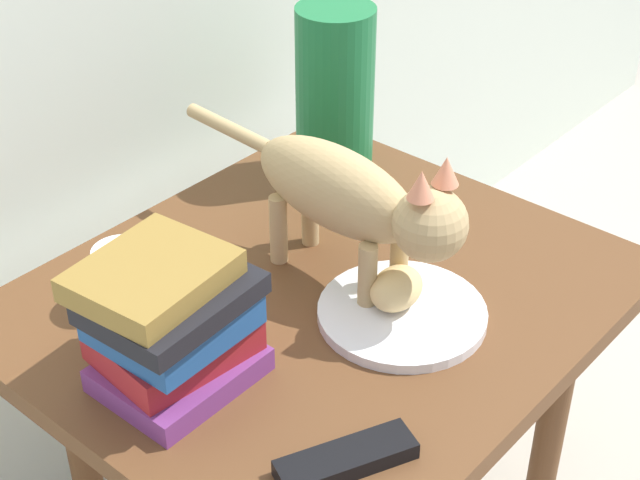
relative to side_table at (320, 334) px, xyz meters
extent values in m
cube|color=brown|center=(0.00, 0.00, 0.06)|extent=(0.74, 0.65, 0.03)
cylinder|color=brown|center=(0.24, -0.24, -0.21)|extent=(0.04, 0.04, 0.51)
cylinder|color=brown|center=(-0.24, 0.24, -0.21)|extent=(0.04, 0.04, 0.51)
cylinder|color=brown|center=(0.24, 0.24, -0.21)|extent=(0.04, 0.04, 0.51)
cylinder|color=white|center=(0.02, -0.11, 0.08)|extent=(0.21, 0.21, 0.01)
ellipsoid|color=#E0BC7A|center=(0.03, -0.10, 0.11)|extent=(0.09, 0.07, 0.05)
cylinder|color=tan|center=(0.07, -0.08, 0.12)|extent=(0.02, 0.02, 0.10)
cylinder|color=tan|center=(0.01, -0.07, 0.12)|extent=(0.02, 0.02, 0.10)
cylinder|color=tan|center=(0.08, 0.08, 0.12)|extent=(0.02, 0.02, 0.10)
cylinder|color=tan|center=(0.02, 0.09, 0.12)|extent=(0.02, 0.02, 0.10)
ellipsoid|color=tan|center=(0.04, 0.01, 0.21)|extent=(0.11, 0.27, 0.11)
sphere|color=tan|center=(0.03, -0.14, 0.22)|extent=(0.09, 0.09, 0.09)
cone|color=#DD8460|center=(0.05, -0.14, 0.28)|extent=(0.03, 0.03, 0.03)
cone|color=#DD8460|center=(0.01, -0.14, 0.28)|extent=(0.03, 0.03, 0.03)
cylinder|color=tan|center=(0.06, 0.21, 0.22)|extent=(0.03, 0.16, 0.02)
cube|color=#72337A|center=(-0.23, 0.01, 0.09)|extent=(0.17, 0.14, 0.03)
cube|color=maroon|center=(-0.23, 0.02, 0.12)|extent=(0.18, 0.15, 0.04)
cube|color=#1E4C8C|center=(-0.23, 0.01, 0.16)|extent=(0.16, 0.15, 0.04)
cube|color=black|center=(-0.24, 0.01, 0.20)|extent=(0.18, 0.15, 0.03)
cube|color=olive|center=(-0.25, 0.02, 0.22)|extent=(0.17, 0.15, 0.03)
cylinder|color=#196B38|center=(0.25, 0.19, 0.21)|extent=(0.12, 0.12, 0.27)
cylinder|color=silver|center=(-0.18, 0.17, 0.12)|extent=(0.07, 0.07, 0.08)
cylinder|color=silver|center=(-0.18, 0.17, 0.09)|extent=(0.06, 0.06, 0.04)
cube|color=black|center=(-0.21, -0.22, 0.08)|extent=(0.15, 0.10, 0.02)
camera|label=1|loc=(-0.76, -0.66, 0.83)|focal=54.58mm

